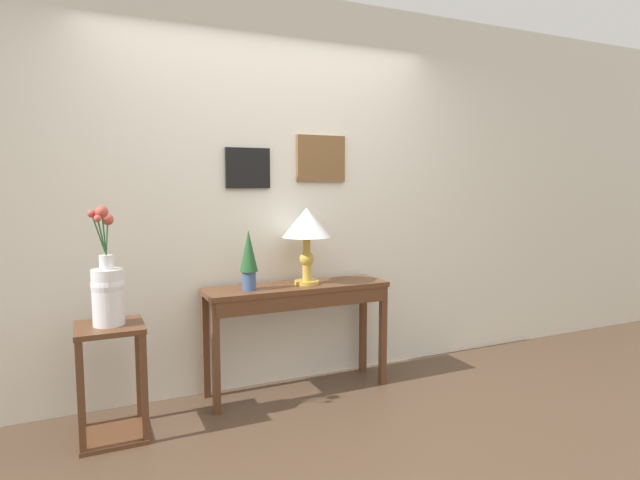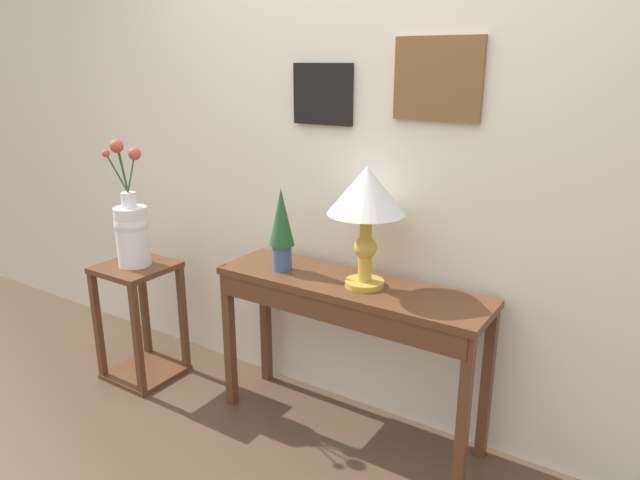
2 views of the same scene
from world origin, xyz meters
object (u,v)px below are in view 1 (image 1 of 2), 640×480
(pedestal_stand_left, at_px, (112,382))
(flower_vase_tall, at_px, (108,288))
(console_table, at_px, (298,302))
(potted_plant_on_console, at_px, (249,257))
(table_lamp, at_px, (307,227))

(pedestal_stand_left, bearing_deg, flower_vase_tall, 177.90)
(pedestal_stand_left, relative_size, flower_vase_tall, 0.99)
(console_table, bearing_deg, potted_plant_on_console, -178.29)
(pedestal_stand_left, bearing_deg, table_lamp, 8.46)
(console_table, height_order, pedestal_stand_left, console_table)
(console_table, height_order, potted_plant_on_console, potted_plant_on_console)
(console_table, distance_m, flower_vase_tall, 1.26)
(console_table, height_order, table_lamp, table_lamp)
(console_table, distance_m, table_lamp, 0.52)
(table_lamp, distance_m, flower_vase_tall, 1.35)
(potted_plant_on_console, bearing_deg, table_lamp, 4.44)
(console_table, relative_size, flower_vase_tall, 1.91)
(table_lamp, bearing_deg, potted_plant_on_console, -175.56)
(pedestal_stand_left, xyz_separation_m, flower_vase_tall, (-0.00, 0.00, 0.55))
(potted_plant_on_console, bearing_deg, pedestal_stand_left, -169.59)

